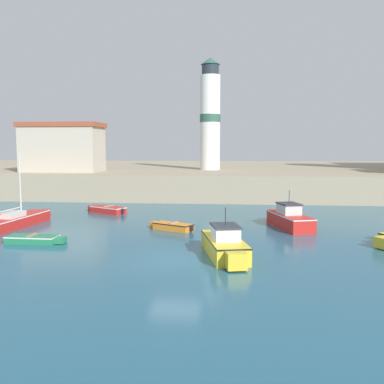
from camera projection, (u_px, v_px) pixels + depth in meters
name	position (u px, v px, depth m)	size (l,w,h in m)	color
ground_plane	(175.00, 261.00, 21.98)	(200.00, 200.00, 0.00)	#235670
quay_seawall	(213.00, 176.00, 62.68)	(120.00, 40.00, 2.71)	gray
motorboat_red_2	(289.00, 219.00, 30.65)	(2.88, 5.53, 2.60)	red
sailboat_red_3	(18.00, 220.00, 31.24)	(2.16, 6.98, 5.07)	red
dinghy_orange_4	(172.00, 226.00, 29.91)	(3.17, 2.18, 0.54)	orange
motorboat_yellow_6	(225.00, 245.00, 22.81)	(2.68, 5.78, 2.52)	yellow
dinghy_green_7	(34.00, 239.00, 26.01)	(3.50, 1.32, 0.49)	#237A4C
dinghy_red_8	(107.00, 209.00, 37.46)	(3.67, 2.66, 0.61)	red
lighthouse	(210.00, 116.00, 52.69)	(2.42, 2.42, 13.02)	silver
harbor_shed_near_wharf	(63.00, 147.00, 49.49)	(8.70, 4.97, 5.35)	#BCB29E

